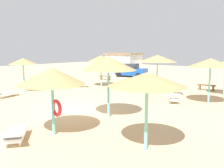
{
  "coord_description": "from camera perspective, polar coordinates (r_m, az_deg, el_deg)",
  "views": [
    {
      "loc": [
        9.33,
        -8.91,
        3.42
      ],
      "look_at": [
        0.0,
        3.0,
        1.2
      ],
      "focal_mm": 37.05,
      "sensor_mm": 36.0,
      "label": 1
    }
  ],
  "objects": [
    {
      "name": "lounger_2",
      "position": [
        9.55,
        -22.71,
        -11.32
      ],
      "size": [
        1.88,
        1.72,
        0.62
      ],
      "color": "white",
      "rests_on": "ground"
    },
    {
      "name": "parasol_4",
      "position": [
        21.61,
        -2.72,
        6.21
      ],
      "size": [
        2.74,
        2.74,
        2.94
      ],
      "color": "#6BC6BC",
      "rests_on": "ground"
    },
    {
      "name": "parasol_1",
      "position": [
        15.78,
        23.17,
        4.85
      ],
      "size": [
        2.72,
        2.72,
        2.92
      ],
      "color": "#6BC6BC",
      "rests_on": "ground"
    },
    {
      "name": "beach_cabana",
      "position": [
        32.55,
        2.85,
        5.02
      ],
      "size": [
        4.61,
        3.53,
        3.03
      ],
      "color": "white",
      "rests_on": "ground"
    },
    {
      "name": "bench_0",
      "position": [
        21.41,
        22.28,
        -0.54
      ],
      "size": [
        1.52,
        0.5,
        0.49
      ],
      "color": "brown",
      "rests_on": "ground"
    },
    {
      "name": "parasol_2",
      "position": [
        9.4,
        -14.61,
        1.78
      ],
      "size": [
        2.66,
        2.66,
        2.75
      ],
      "color": "#6BC6BC",
      "rests_on": "ground"
    },
    {
      "name": "parked_car",
      "position": [
        30.01,
        4.64,
        3.35
      ],
      "size": [
        4.22,
        2.5,
        1.72
      ],
      "color": "#194C9E",
      "rests_on": "ground"
    },
    {
      "name": "lounger_4",
      "position": [
        21.78,
        -8.61,
        0.07
      ],
      "size": [
        1.87,
        1.65,
        0.76
      ],
      "color": "white",
      "rests_on": "ground"
    },
    {
      "name": "ground_plane",
      "position": [
        13.35,
        -8.02,
        -6.58
      ],
      "size": [
        80.0,
        80.0,
        0.0
      ],
      "primitive_type": "plane",
      "color": "#D1B284"
    },
    {
      "name": "lounger_0",
      "position": [
        19.17,
        15.95,
        -1.28
      ],
      "size": [
        1.57,
        1.91,
        0.76
      ],
      "color": "white",
      "rests_on": "ground"
    },
    {
      "name": "lounger_1",
      "position": [
        15.79,
        15.02,
        -3.26
      ],
      "size": [
        1.42,
        1.96,
        0.75
      ],
      "color": "white",
      "rests_on": "ground"
    },
    {
      "name": "bench_1",
      "position": [
        26.83,
        -1.72,
        1.76
      ],
      "size": [
        1.54,
        0.58,
        0.49
      ],
      "color": "brown",
      "rests_on": "ground"
    },
    {
      "name": "parasol_0",
      "position": [
        18.68,
        11.17,
        6.17
      ],
      "size": [
        3.04,
        3.04,
        3.05
      ],
      "color": "#6BC6BC",
      "rests_on": "ground"
    },
    {
      "name": "parasol_6",
      "position": [
        11.53,
        -0.89,
        5.1
      ],
      "size": [
        2.76,
        2.76,
        3.12
      ],
      "color": "#6BC6BC",
      "rests_on": "ground"
    },
    {
      "name": "parasol_3",
      "position": [
        20.06,
        -21.11,
        5.21
      ],
      "size": [
        2.23,
        2.23,
        2.78
      ],
      "color": "#6BC6BC",
      "rests_on": "ground"
    },
    {
      "name": "parasol_7",
      "position": [
        7.73,
        8.65,
        1.1
      ],
      "size": [
        2.62,
        2.62,
        2.7
      ],
      "color": "#6BC6BC",
      "rests_on": "ground"
    },
    {
      "name": "lounger_3",
      "position": [
        18.55,
        -24.79,
        -2.09
      ],
      "size": [
        0.97,
        2.0,
        0.62
      ],
      "color": "white",
      "rests_on": "ground"
    }
  ]
}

